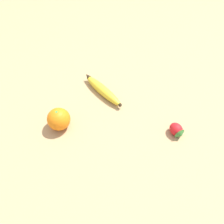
# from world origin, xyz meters

# --- Properties ---
(ground_plane) EXTENTS (3.00, 3.00, 0.00)m
(ground_plane) POSITION_xyz_m (0.00, 0.00, 0.00)
(ground_plane) COLOR tan
(banana) EXTENTS (0.21, 0.13, 0.04)m
(banana) POSITION_xyz_m (-0.14, 0.02, 0.02)
(banana) COLOR yellow
(banana) RESTS_ON ground_plane
(orange) EXTENTS (0.08, 0.08, 0.08)m
(orange) POSITION_xyz_m (-0.01, -0.17, 0.04)
(orange) COLOR orange
(orange) RESTS_ON ground_plane
(strawberry) EXTENTS (0.06, 0.05, 0.04)m
(strawberry) POSITION_xyz_m (0.12, 0.23, 0.02)
(strawberry) COLOR red
(strawberry) RESTS_ON ground_plane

